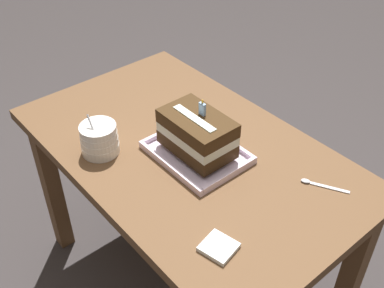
% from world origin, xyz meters
% --- Properties ---
extents(ground_plane, '(8.00, 8.00, 0.00)m').
position_xyz_m(ground_plane, '(0.00, 0.00, 0.00)').
color(ground_plane, '#383333').
extents(dining_table, '(1.13, 0.68, 0.69)m').
position_xyz_m(dining_table, '(0.00, 0.00, 0.58)').
color(dining_table, brown).
rests_on(dining_table, ground_plane).
extents(foil_tray, '(0.29, 0.23, 0.02)m').
position_xyz_m(foil_tray, '(0.05, -0.00, 0.70)').
color(foil_tray, silver).
rests_on(foil_tray, dining_table).
extents(birthday_cake, '(0.22, 0.14, 0.17)m').
position_xyz_m(birthday_cake, '(0.05, -0.00, 0.77)').
color(birthday_cake, '#3C2712').
rests_on(birthday_cake, foil_tray).
extents(bowl_stack, '(0.12, 0.12, 0.14)m').
position_xyz_m(bowl_stack, '(-0.16, -0.22, 0.74)').
color(bowl_stack, white).
rests_on(bowl_stack, dining_table).
extents(serving_spoon_near_tray, '(0.13, 0.08, 0.01)m').
position_xyz_m(serving_spoon_near_tray, '(0.37, 0.17, 0.69)').
color(serving_spoon_near_tray, silver).
rests_on(serving_spoon_near_tray, dining_table).
extents(napkin_pile, '(0.10, 0.09, 0.01)m').
position_xyz_m(napkin_pile, '(0.36, -0.20, 0.70)').
color(napkin_pile, white).
rests_on(napkin_pile, dining_table).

